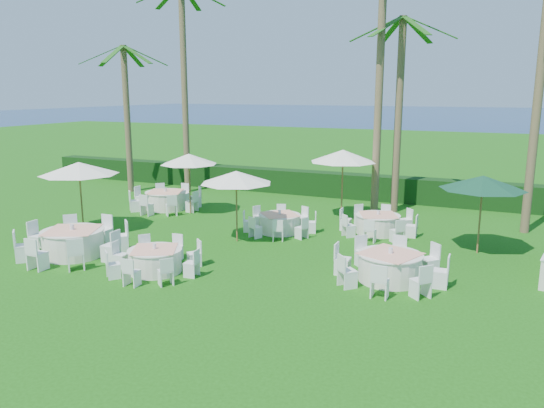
# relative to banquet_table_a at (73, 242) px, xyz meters

# --- Properties ---
(ground) EXTENTS (120.00, 120.00, 0.00)m
(ground) POSITION_rel_banquet_table_a_xyz_m (4.19, 0.93, -0.46)
(ground) COLOR #17510E
(ground) RESTS_ON ground
(hedge) EXTENTS (34.00, 1.00, 1.20)m
(hedge) POSITION_rel_banquet_table_a_xyz_m (4.19, 12.93, 0.14)
(hedge) COLOR black
(hedge) RESTS_ON ground
(ocean) EXTENTS (260.00, 260.00, 0.00)m
(ocean) POSITION_rel_banquet_table_a_xyz_m (4.19, 102.93, -0.46)
(ocean) COLOR navy
(ocean) RESTS_ON ground
(banquet_table_a) EXTENTS (3.46, 3.46, 1.04)m
(banquet_table_a) POSITION_rel_banquet_table_a_xyz_m (0.00, 0.00, 0.00)
(banquet_table_a) COLOR silver
(banquet_table_a) RESTS_ON ground
(banquet_table_b) EXTENTS (2.80, 2.80, 0.86)m
(banquet_table_b) POSITION_rel_banquet_table_a_xyz_m (3.38, -0.25, -0.09)
(banquet_table_b) COLOR silver
(banquet_table_b) RESTS_ON ground
(banquet_table_c) EXTENTS (3.17, 3.17, 0.96)m
(banquet_table_c) POSITION_rel_banquet_table_a_xyz_m (9.88, 1.81, -0.04)
(banquet_table_c) COLOR silver
(banquet_table_c) RESTS_ON ground
(banquet_table_d) EXTENTS (3.21, 3.21, 0.97)m
(banquet_table_d) POSITION_rel_banquet_table_a_xyz_m (-1.29, 7.02, -0.03)
(banquet_table_d) COLOR silver
(banquet_table_d) RESTS_ON ground
(banquet_table_e) EXTENTS (2.71, 2.71, 0.85)m
(banquet_table_e) POSITION_rel_banquet_table_a_xyz_m (5.00, 5.39, -0.09)
(banquet_table_e) COLOR silver
(banquet_table_e) RESTS_ON ground
(banquet_table_f) EXTENTS (2.87, 2.87, 0.88)m
(banquet_table_f) POSITION_rel_banquet_table_a_xyz_m (8.45, 6.70, -0.07)
(banquet_table_f) COLOR silver
(banquet_table_f) RESTS_ON ground
(umbrella_a) EXTENTS (2.90, 2.90, 2.67)m
(umbrella_a) POSITION_rel_banquet_table_a_xyz_m (-1.84, 2.41, 1.98)
(umbrella_a) COLOR brown
(umbrella_a) RESTS_ON ground
(umbrella_b) EXTENTS (2.56, 2.56, 2.53)m
(umbrella_b) POSITION_rel_banquet_table_a_xyz_m (4.09, 3.64, 1.85)
(umbrella_b) COLOR brown
(umbrella_b) RESTS_ON ground
(umbrella_c) EXTENTS (2.45, 2.45, 2.62)m
(umbrella_c) POSITION_rel_banquet_table_a_xyz_m (0.20, 6.71, 1.93)
(umbrella_c) COLOR brown
(umbrella_c) RESTS_ON ground
(umbrella_d) EXTENTS (2.72, 2.72, 2.90)m
(umbrella_d) POSITION_rel_banquet_table_a_xyz_m (6.54, 8.36, 2.19)
(umbrella_d) COLOR brown
(umbrella_d) RESTS_ON ground
(umbrella_green) EXTENTS (2.73, 2.73, 2.59)m
(umbrella_green) POSITION_rel_banquet_table_a_xyz_m (12.02, 5.57, 1.91)
(umbrella_green) COLOR brown
(umbrella_green) RESTS_ON ground
(palm_a) EXTENTS (4.19, 4.39, 10.43)m
(palm_a) POSITION_rel_banquet_table_a_xyz_m (-2.72, 11.08, 5.23)
(palm_a) COLOR brown
(palm_a) RESTS_ON ground
(palm_c) EXTENTS (4.18, 4.39, 11.73)m
(palm_c) POSITION_rel_banquet_table_a_xyz_m (7.67, 9.44, 5.89)
(palm_c) COLOR brown
(palm_c) RESTS_ON ground
(palm_d) EXTENTS (4.40, 4.15, 8.30)m
(palm_d) POSITION_rel_banquet_table_a_xyz_m (8.29, 10.66, 4.14)
(palm_d) COLOR brown
(palm_d) RESTS_ON ground
(palm_e) EXTENTS (4.24, 4.37, 10.29)m
(palm_e) POSITION_rel_banquet_table_a_xyz_m (13.51, 9.10, 5.16)
(palm_e) COLOR brown
(palm_e) RESTS_ON ground
(palm_f) EXTENTS (4.29, 4.34, 7.53)m
(palm_f) POSITION_rel_banquet_table_a_xyz_m (-5.50, 9.88, 3.74)
(palm_f) COLOR brown
(palm_f) RESTS_ON ground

